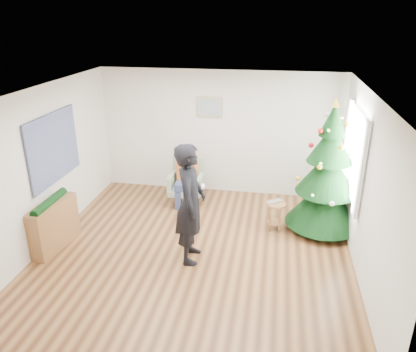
% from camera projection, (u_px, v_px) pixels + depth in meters
% --- Properties ---
extents(floor, '(5.00, 5.00, 0.00)m').
position_uv_depth(floor, '(196.00, 251.00, 6.67)').
color(floor, brown).
rests_on(floor, ground).
extents(ceiling, '(5.00, 5.00, 0.00)m').
position_uv_depth(ceiling, '(194.00, 93.00, 5.69)').
color(ceiling, white).
rests_on(ceiling, wall_back).
extents(wall_back, '(5.00, 0.00, 5.00)m').
position_uv_depth(wall_back, '(219.00, 133.00, 8.46)').
color(wall_back, silver).
rests_on(wall_back, floor).
extents(wall_front, '(5.00, 0.00, 5.00)m').
position_uv_depth(wall_front, '(142.00, 275.00, 3.90)').
color(wall_front, silver).
rests_on(wall_front, floor).
extents(wall_left, '(0.00, 5.00, 5.00)m').
position_uv_depth(wall_left, '(44.00, 168.00, 6.58)').
color(wall_left, silver).
rests_on(wall_left, floor).
extents(wall_right, '(0.00, 5.00, 5.00)m').
position_uv_depth(wall_right, '(366.00, 190.00, 5.78)').
color(wall_right, silver).
rests_on(wall_right, floor).
extents(window_panel, '(0.04, 1.30, 1.40)m').
position_uv_depth(window_panel, '(355.00, 154.00, 6.62)').
color(window_panel, white).
rests_on(window_panel, wall_right).
extents(curtains, '(0.05, 1.75, 1.50)m').
position_uv_depth(curtains, '(353.00, 154.00, 6.63)').
color(curtains, white).
rests_on(curtains, wall_right).
extents(christmas_tree, '(1.31, 1.31, 2.38)m').
position_uv_depth(christmas_tree, '(327.00, 174.00, 6.96)').
color(christmas_tree, '#3F2816').
rests_on(christmas_tree, floor).
extents(stool, '(0.36, 0.36, 0.53)m').
position_uv_depth(stool, '(275.00, 216.00, 7.22)').
color(stool, brown).
rests_on(stool, floor).
extents(laptop, '(0.34, 0.33, 0.02)m').
position_uv_depth(laptop, '(276.00, 202.00, 7.12)').
color(laptop, silver).
rests_on(laptop, stool).
extents(armchair, '(0.68, 0.62, 0.95)m').
position_uv_depth(armchair, '(187.00, 187.00, 8.23)').
color(armchair, gray).
rests_on(armchair, floor).
extents(seated_person, '(0.38, 0.54, 1.25)m').
position_uv_depth(seated_person, '(186.00, 175.00, 8.08)').
color(seated_person, navy).
rests_on(seated_person, armchair).
extents(standing_man, '(0.52, 0.74, 1.91)m').
position_uv_depth(standing_man, '(190.00, 204.00, 6.13)').
color(standing_man, black).
rests_on(standing_man, floor).
extents(game_controller, '(0.05, 0.13, 0.04)m').
position_uv_depth(game_controller, '(203.00, 186.00, 5.95)').
color(game_controller, white).
rests_on(game_controller, standing_man).
extents(console, '(0.42, 1.03, 0.80)m').
position_uv_depth(console, '(53.00, 225.00, 6.65)').
color(console, brown).
rests_on(console, floor).
extents(garland, '(0.14, 0.90, 0.14)m').
position_uv_depth(garland, '(49.00, 202.00, 6.49)').
color(garland, black).
rests_on(garland, console).
extents(tapestry, '(0.03, 1.50, 1.15)m').
position_uv_depth(tapestry, '(54.00, 148.00, 6.76)').
color(tapestry, black).
rests_on(tapestry, wall_left).
extents(framed_picture, '(0.52, 0.05, 0.42)m').
position_uv_depth(framed_picture, '(209.00, 107.00, 8.25)').
color(framed_picture, tan).
rests_on(framed_picture, wall_back).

